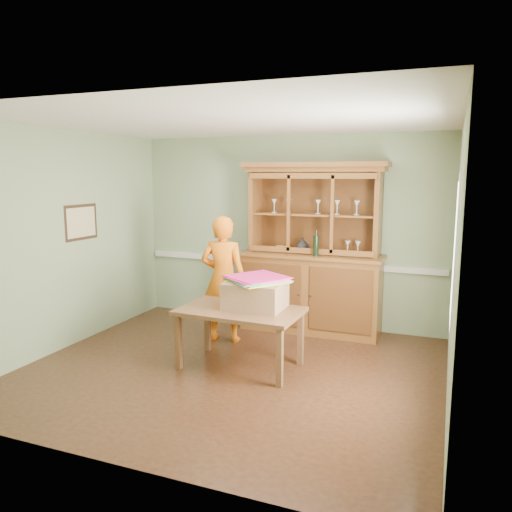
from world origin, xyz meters
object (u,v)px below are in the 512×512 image
at_px(person, 223,279).
at_px(cardboard_box, 255,295).
at_px(china_hutch, 312,273).
at_px(dining_table, 240,316).

bearing_deg(person, cardboard_box, 129.12).
relative_size(china_hutch, person, 1.41).
bearing_deg(person, dining_table, 118.53).
height_order(china_hutch, cardboard_box, china_hutch).
distance_m(china_hutch, person, 1.27).
bearing_deg(china_hutch, dining_table, -103.39).
height_order(china_hutch, person, china_hutch).
distance_m(china_hutch, dining_table, 1.67).
relative_size(china_hutch, cardboard_box, 3.62).
bearing_deg(dining_table, person, 128.21).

